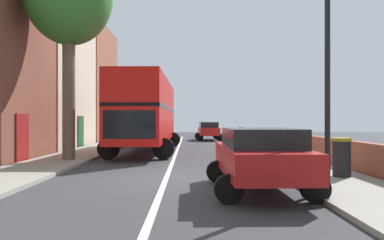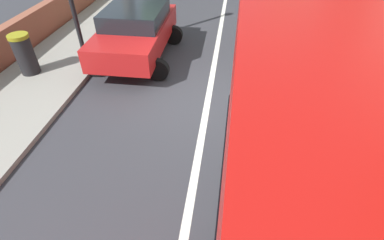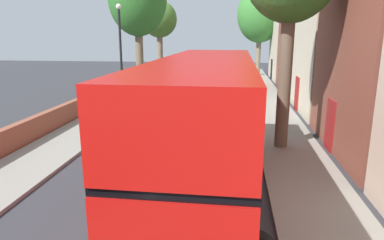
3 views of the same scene
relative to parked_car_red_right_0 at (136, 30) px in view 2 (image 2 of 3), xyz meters
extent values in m
plane|color=#333338|center=(-2.50, 2.21, -0.93)|extent=(84.00, 84.00, 0.00)
cube|color=silver|center=(-2.50, 2.21, -0.92)|extent=(0.16, 54.00, 0.01)
cube|color=gray|center=(2.40, 2.21, -0.87)|extent=(2.60, 60.00, 0.12)
cube|color=black|center=(-4.26, 5.65, 0.71)|extent=(2.20, 0.09, 1.19)
cube|color=#AD1919|center=(0.00, 0.05, -0.12)|extent=(1.91, 4.08, 0.66)
cube|color=black|center=(0.00, -0.15, 0.45)|extent=(1.73, 2.25, 0.47)
cylinder|color=black|center=(-0.97, 1.29, -0.61)|extent=(0.64, 0.23, 0.64)
cylinder|color=black|center=(0.93, 1.32, -0.61)|extent=(0.64, 0.23, 0.64)
cylinder|color=black|center=(-0.93, -1.22, -0.61)|extent=(0.64, 0.23, 0.64)
cylinder|color=black|center=(0.96, -1.19, -0.61)|extent=(0.64, 0.23, 0.64)
cylinder|color=black|center=(2.80, 1.62, -0.28)|extent=(0.52, 0.52, 1.06)
cylinder|color=olive|center=(2.80, 1.62, 0.31)|extent=(0.55, 0.55, 0.10)
camera|label=1|loc=(-1.80, -8.67, 0.88)|focal=32.25mm
camera|label=2|loc=(-2.97, 8.41, 3.46)|focal=27.01mm
camera|label=3|loc=(-4.98, 20.66, 3.78)|focal=32.46mm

